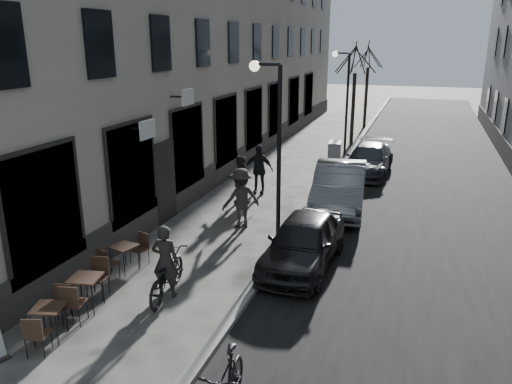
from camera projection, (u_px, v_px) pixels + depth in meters
The scene contains 19 objects.
ground at pixel (183, 372), 8.79m from camera, with size 120.00×120.00×0.00m, color #3C3936.
road at pixel (424, 172), 22.11m from camera, with size 7.30×60.00×0.00m, color black.
kerb at pixel (342, 164), 23.21m from camera, with size 0.25×60.00×0.12m, color gray.
streetlamp_near at pixel (273, 135), 13.35m from camera, with size 0.90×0.28×5.09m.
streetlamp_far at pixel (344, 92), 24.23m from camera, with size 0.90×0.28×5.09m.
tree_near at pixel (356, 58), 26.49m from camera, with size 2.40×2.40×5.70m.
tree_far at pixel (369, 55), 31.92m from camera, with size 2.40×2.40×5.70m.
bistro_set_a at pixel (49, 319), 9.66m from camera, with size 0.76×1.44×0.82m.
bistro_set_b at pixel (86, 289), 10.72m from camera, with size 0.73×1.57×0.90m.
bistro_set_c at pixel (124, 256), 12.50m from camera, with size 0.72×1.44×0.82m.
utility_cabinet at pixel (334, 158), 21.60m from camera, with size 0.52×0.94×1.41m, color slate.
bicycle at pixel (166, 274), 11.28m from camera, with size 0.69×1.99×1.04m, color black.
cyclist_rider at pixel (165, 261), 11.18m from camera, with size 0.62×0.41×1.71m, color black.
pedestrian_near at pixel (240, 179), 17.78m from camera, with size 0.82×0.64×1.69m, color #272521.
pedestrian_mid at pixel (241, 198), 15.35m from camera, with size 1.21×0.70×1.88m, color #2A2825.
pedestrian_far at pixel (259, 169), 18.74m from camera, with size 1.10×0.46×1.88m, color black.
car_near at pixel (303, 242), 12.70m from camera, with size 1.60×3.97×1.35m, color black.
car_mid at pixel (339, 187), 17.06m from camera, with size 1.66×4.77×1.57m, color gray.
car_far at pixel (368, 160), 21.58m from camera, with size 1.78×4.39×1.27m, color #35363E.
Camera 1 is at (3.61, -6.67, 5.61)m, focal length 35.00 mm.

